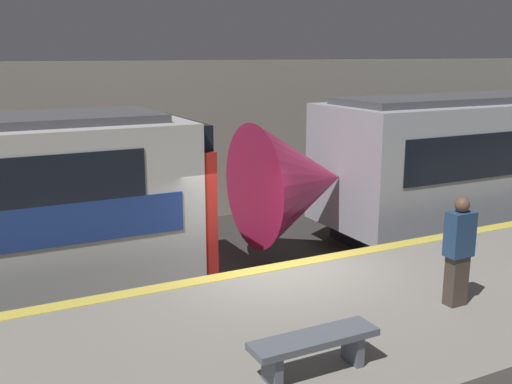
{
  "coord_description": "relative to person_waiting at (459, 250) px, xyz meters",
  "views": [
    {
      "loc": [
        -4.66,
        -8.36,
        4.57
      ],
      "look_at": [
        0.13,
        1.03,
        2.11
      ],
      "focal_mm": 42.0,
      "sensor_mm": 36.0,
      "label": 1
    }
  ],
  "objects": [
    {
      "name": "person_waiting",
      "position": [
        0.0,
        0.0,
        0.0
      ],
      "size": [
        0.38,
        0.24,
        1.56
      ],
      "color": "#473D33",
      "rests_on": "platform"
    },
    {
      "name": "platform_bench",
      "position": [
        -2.77,
        -0.67,
        -0.48
      ],
      "size": [
        1.5,
        0.4,
        0.45
      ],
      "color": "slate",
      "rests_on": "platform"
    },
    {
      "name": "platform",
      "position": [
        -1.42,
        0.52,
        -1.36
      ],
      "size": [
        40.0,
        4.2,
        1.11
      ],
      "color": "gray",
      "rests_on": "ground"
    },
    {
      "name": "station_rear_barrier",
      "position": [
        -1.42,
        9.55,
        0.27
      ],
      "size": [
        50.0,
        0.15,
        4.37
      ],
      "color": "#B2AD9E",
      "rests_on": "ground"
    },
    {
      "name": "ground_plane",
      "position": [
        -1.42,
        2.61,
        -1.91
      ],
      "size": [
        120.0,
        120.0,
        0.0
      ],
      "primitive_type": "plane",
      "color": "#33302D"
    }
  ]
}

